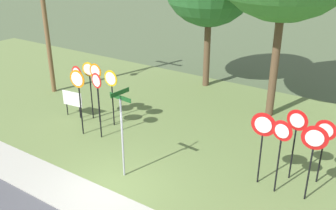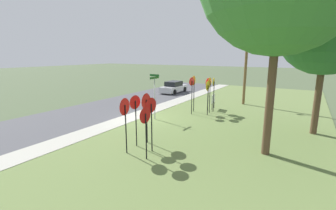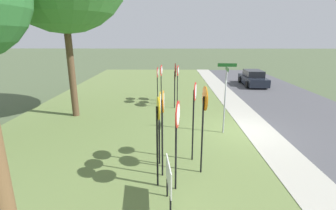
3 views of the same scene
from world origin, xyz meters
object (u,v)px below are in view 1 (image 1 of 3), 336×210
Objects in this scene: stop_sign_far_center at (96,81)px; yield_sign_near_right at (296,128)px; stop_sign_near_left at (111,86)px; yield_sign_center at (313,145)px; stop_sign_far_right at (78,88)px; utility_pole at (41,2)px; notice_board at (72,100)px; street_name_post at (122,127)px; stop_sign_near_right at (98,93)px; stop_sign_far_left at (78,82)px; yield_sign_near_left at (281,140)px; yield_sign_far_right at (324,137)px; stop_sign_center_tall at (90,79)px; yield_sign_far_left at (263,131)px.

yield_sign_near_right is at bearing 3.00° from stop_sign_far_center.
stop_sign_near_left is 8.68m from yield_sign_center.
utility_pole reaches higher than stop_sign_far_right.
notice_board is (-10.88, 0.35, -1.14)m from yield_sign_center.
street_name_post reaches higher than stop_sign_far_right.
stop_sign_near_right is 1.91m from stop_sign_far_left.
yield_sign_center is (0.94, 0.14, 0.04)m from yield_sign_near_left.
yield_sign_center is (-0.08, -1.20, 0.22)m from yield_sign_far_right.
street_name_post is (-5.69, -2.14, -0.08)m from yield_sign_center.
stop_sign_near_left is at bearing -175.32° from yield_sign_near_left.
stop_sign_near_right reaches higher than stop_sign_center_tall.
yield_sign_center is 0.29× the size of utility_pole.
stop_sign_far_center is at bearing -170.46° from stop_sign_near_left.
stop_sign_far_right is 9.23m from yield_sign_center.
stop_sign_far_left is 1.02× the size of yield_sign_far_left.
yield_sign_near_right is at bearing 91.95° from yield_sign_near_left.
yield_sign_near_left is 1.00× the size of yield_sign_near_right.
stop_sign_near_right reaches higher than stop_sign_far_center.
yield_sign_far_right is 11.03m from notice_board.
stop_sign_far_left is 2.15× the size of notice_board.
street_name_post reaches higher than yield_sign_far_right.
street_name_post reaches higher than stop_sign_near_left.
yield_sign_far_left is at bearing -125.02° from yield_sign_near_right.
stop_sign_center_tall is 5.10m from street_name_post.
utility_pole is (-13.51, 1.04, 2.92)m from yield_sign_near_right.
stop_sign_center_tall is at bearing 114.48° from stop_sign_far_right.
street_name_post is (2.97, -2.81, 0.00)m from stop_sign_near_left.
stop_sign_far_right reaches higher than yield_sign_far_right.
yield_sign_near_left is at bearing -14.43° from stop_sign_center_tall.
stop_sign_near_right reaches higher than stop_sign_near_left.
stop_sign_far_center is 1.90m from notice_board.
notice_board is (-5.18, 2.49, -1.06)m from street_name_post.
yield_sign_center is (10.14, -0.13, 0.02)m from stop_sign_far_left.
stop_sign_near_right reaches higher than yield_sign_far_left.
stop_sign_far_center is 8.49m from yield_sign_near_left.
street_name_post is 0.35× the size of utility_pole.
stop_sign_near_left is 0.95× the size of stop_sign_center_tall.
utility_pole is 7.24× the size of notice_board.
yield_sign_center is at bearing 25.76° from street_name_post.
stop_sign_near_left is at bearing 141.74° from street_name_post.
street_name_post is (2.65, -1.64, -0.14)m from stop_sign_near_right.
yield_sign_center is at bearing -88.29° from yield_sign_far_right.
notice_board is at bearing -171.95° from stop_sign_near_left.
utility_pole is (-14.37, 0.75, 3.12)m from yield_sign_far_right.
street_name_post is at bearing -165.63° from yield_sign_center.
stop_sign_center_tall is (-0.55, 0.13, -0.05)m from stop_sign_far_center.
stop_sign_center_tall is 5.37m from utility_pole.
utility_pole reaches higher than yield_sign_far_left.
yield_sign_center is (8.34, 0.50, -0.06)m from stop_sign_near_right.
utility_pole reaches higher than yield_sign_far_right.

